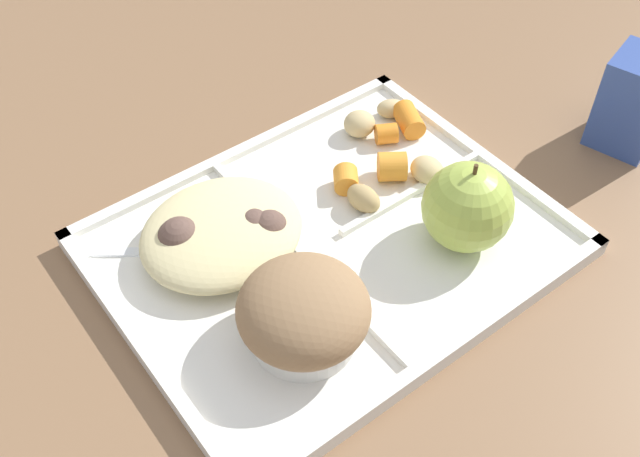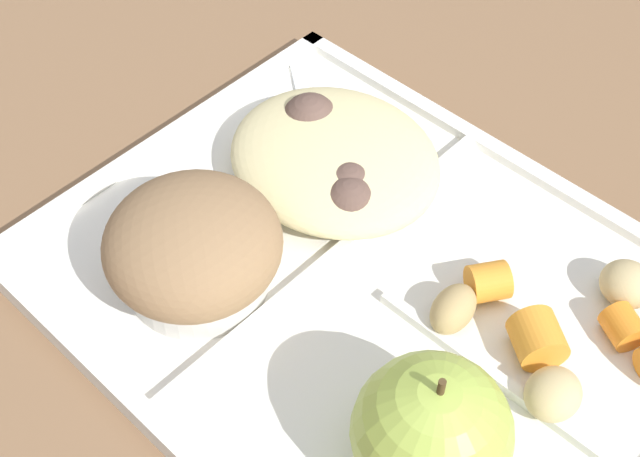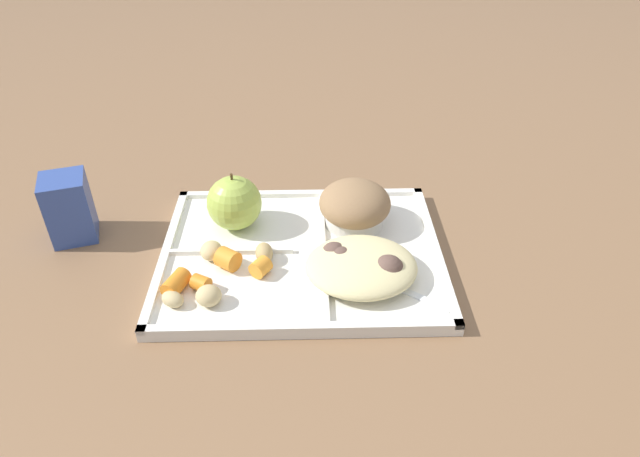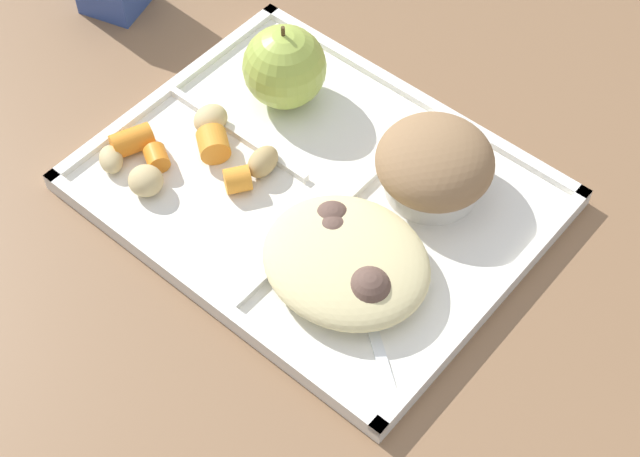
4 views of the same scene
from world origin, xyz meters
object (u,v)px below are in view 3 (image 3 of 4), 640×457
at_px(green_apple, 234,203).
at_px(bran_muffin, 355,206).
at_px(milk_carton, 69,208).
at_px(lunch_tray, 301,255).
at_px(plastic_fork, 391,284).

height_order(green_apple, bran_muffin, green_apple).
distance_m(green_apple, milk_carton, 0.23).
height_order(lunch_tray, green_apple, green_apple).
height_order(bran_muffin, plastic_fork, bran_muffin).
xyz_separation_m(green_apple, plastic_fork, (0.21, -0.14, -0.04)).
bearing_deg(lunch_tray, bran_muffin, 40.39).
bearing_deg(bran_muffin, green_apple, 180.00).
xyz_separation_m(plastic_fork, milk_carton, (-0.44, 0.13, 0.04)).
bearing_deg(lunch_tray, milk_carton, 169.37).
bearing_deg(plastic_fork, lunch_tray, 148.37).
xyz_separation_m(lunch_tray, bran_muffin, (0.08, 0.07, 0.04)).
distance_m(green_apple, bran_muffin, 0.17).
bearing_deg(lunch_tray, green_apple, 145.00).
xyz_separation_m(lunch_tray, plastic_fork, (0.11, -0.07, 0.01)).
bearing_deg(green_apple, lunch_tray, -35.00).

